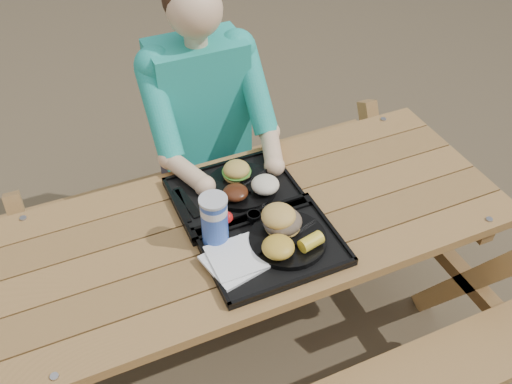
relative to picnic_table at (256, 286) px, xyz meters
name	(u,v)px	position (x,y,z in m)	size (l,w,h in m)	color
ground	(256,340)	(0.00, 0.00, -0.38)	(60.00, 60.00, 0.00)	#999999
picnic_table	(256,286)	(0.00, 0.00, 0.00)	(1.80, 1.49, 0.75)	#999999
tray_near	(272,247)	(-0.01, -0.15, 0.39)	(0.45, 0.35, 0.02)	black
tray_far	(235,194)	(-0.02, 0.14, 0.39)	(0.45, 0.35, 0.02)	black
plate_near	(288,239)	(0.05, -0.16, 0.41)	(0.26, 0.26, 0.02)	black
plate_far	(242,186)	(0.01, 0.15, 0.41)	(0.26, 0.26, 0.02)	black
napkin_stack	(234,261)	(-0.15, -0.17, 0.40)	(0.17, 0.17, 0.02)	white
soda_cup	(215,221)	(-0.17, -0.05, 0.48)	(0.09, 0.09, 0.18)	#1740B1
condiment_bbq	(254,217)	(-0.02, -0.02, 0.41)	(0.05, 0.05, 0.03)	black
condiment_mustard	(273,212)	(0.05, -0.02, 0.41)	(0.04, 0.04, 0.03)	yellow
sandwich	(283,213)	(0.05, -0.11, 0.48)	(0.12, 0.12, 0.13)	gold
mac_cheese	(278,247)	(-0.01, -0.20, 0.44)	(0.11, 0.11, 0.05)	gold
corn_cob	(311,242)	(0.10, -0.22, 0.44)	(0.08, 0.08, 0.05)	yellow
cutlery_far	(187,202)	(-0.20, 0.16, 0.40)	(0.03, 0.18, 0.01)	black
burger	(236,167)	(0.01, 0.20, 0.46)	(0.10, 0.10, 0.09)	gold
baked_beans	(235,192)	(-0.04, 0.10, 0.44)	(0.09, 0.09, 0.04)	#4B200F
potato_salad	(265,185)	(0.07, 0.08, 0.44)	(0.10, 0.10, 0.06)	white
diner	(204,146)	(0.02, 0.61, 0.27)	(0.48, 0.84, 1.28)	teal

